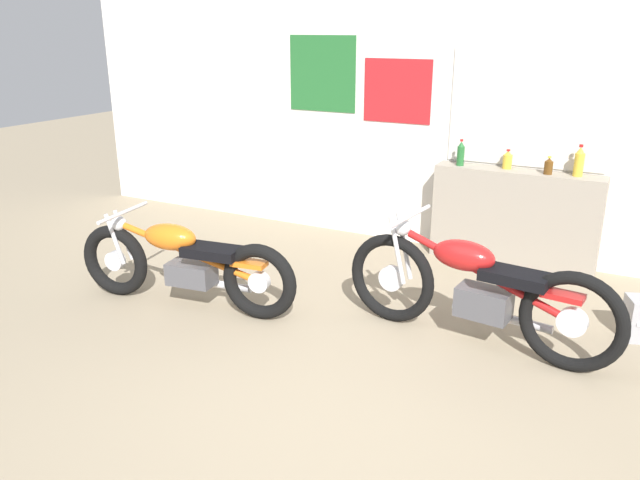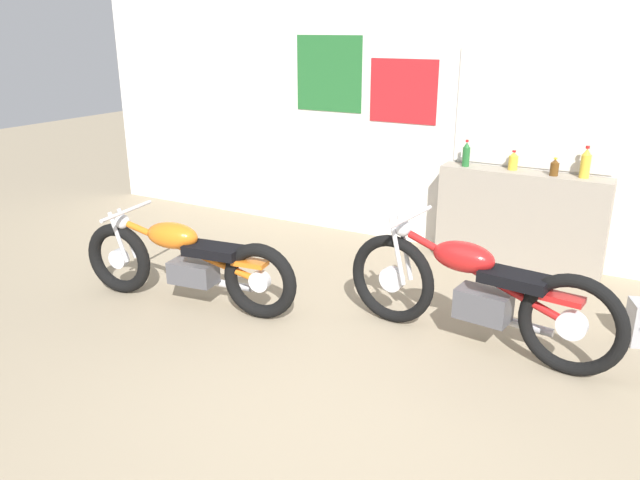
{
  "view_description": "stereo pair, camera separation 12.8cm",
  "coord_description": "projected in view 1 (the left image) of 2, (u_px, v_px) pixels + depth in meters",
  "views": [
    {
      "loc": [
        1.4,
        -2.84,
        2.24
      ],
      "look_at": [
        -0.69,
        1.13,
        0.7
      ],
      "focal_mm": 35.0,
      "sensor_mm": 36.0,
      "label": 1
    },
    {
      "loc": [
        1.51,
        -2.78,
        2.24
      ],
      "look_at": [
        -0.69,
        1.13,
        0.7
      ],
      "focal_mm": 35.0,
      "sensor_mm": 36.0,
      "label": 2
    }
  ],
  "objects": [
    {
      "name": "bottle_left_center",
      "position": [
        507.0,
        160.0,
        6.0
      ],
      "size": [
        0.09,
        0.09,
        0.19
      ],
      "color": "gold",
      "rests_on": "sill_counter"
    },
    {
      "name": "bottle_leftmost",
      "position": [
        461.0,
        154.0,
        6.13
      ],
      "size": [
        0.07,
        0.07,
        0.26
      ],
      "color": "#23662D",
      "rests_on": "sill_counter"
    },
    {
      "name": "ground_plane",
      "position": [
        334.0,
        422.0,
        3.73
      ],
      "size": [
        24.0,
        24.0,
        0.0
      ],
      "primitive_type": "plane",
      "color": "gray"
    },
    {
      "name": "wall_back",
      "position": [
        490.0,
        117.0,
        6.1
      ],
      "size": [
        10.0,
        0.07,
        2.8
      ],
      "color": "silver",
      "rests_on": "ground_plane"
    },
    {
      "name": "motorcycle_orange",
      "position": [
        184.0,
        263.0,
        5.16
      ],
      "size": [
        2.01,
        0.64,
        0.78
      ],
      "color": "black",
      "rests_on": "ground_plane"
    },
    {
      "name": "motorcycle_red",
      "position": [
        476.0,
        289.0,
        4.53
      ],
      "size": [
        2.09,
        0.64,
        0.91
      ],
      "color": "black",
      "rests_on": "ground_plane"
    },
    {
      "name": "bottle_right_center",
      "position": [
        579.0,
        162.0,
        5.69
      ],
      "size": [
        0.09,
        0.09,
        0.29
      ],
      "color": "gold",
      "rests_on": "sill_counter"
    },
    {
      "name": "sill_counter",
      "position": [
        514.0,
        218.0,
        6.09
      ],
      "size": [
        1.58,
        0.28,
        0.94
      ],
      "color": "gray",
      "rests_on": "ground_plane"
    },
    {
      "name": "bottle_center",
      "position": [
        549.0,
        166.0,
        5.78
      ],
      "size": [
        0.08,
        0.08,
        0.17
      ],
      "color": "#5B3814",
      "rests_on": "sill_counter"
    }
  ]
}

